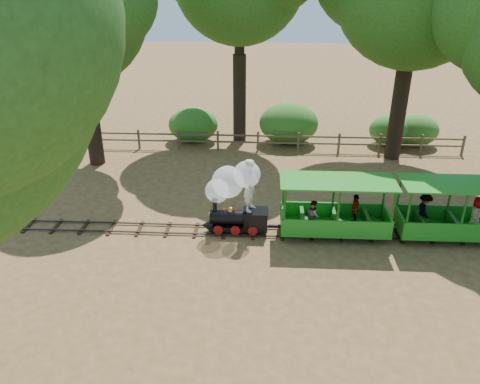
# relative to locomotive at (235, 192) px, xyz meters

# --- Properties ---
(ground) EXTENTS (90.00, 90.00, 0.00)m
(ground) POSITION_rel_locomotive_xyz_m (1.63, -0.07, -1.53)
(ground) COLOR olive
(ground) RESTS_ON ground
(track) EXTENTS (22.00, 1.00, 0.10)m
(track) POSITION_rel_locomotive_xyz_m (1.63, -0.07, -1.47)
(track) COLOR #3F3D3A
(track) RESTS_ON ground
(locomotive) EXTENTS (2.30, 1.08, 2.76)m
(locomotive) POSITION_rel_locomotive_xyz_m (0.00, 0.00, 0.00)
(locomotive) COLOR black
(locomotive) RESTS_ON ground
(carriage_front) EXTENTS (3.77, 1.54, 1.96)m
(carriage_front) POSITION_rel_locomotive_xyz_m (3.37, -0.09, -0.75)
(carriage_front) COLOR #218D1E
(carriage_front) RESTS_ON track
(carriage_rear) EXTENTS (3.77, 1.54, 1.96)m
(carriage_rear) POSITION_rel_locomotive_xyz_m (7.24, -0.07, -0.71)
(carriage_rear) COLOR #218D1E
(carriage_rear) RESTS_ON track
(oak_nw) EXTENTS (7.18, 6.32, 9.49)m
(oak_nw) POSITION_rel_locomotive_xyz_m (-6.90, 6.00, 5.36)
(oak_nw) COLOR #2D2116
(oak_nw) RESTS_ON ground
(fence) EXTENTS (18.10, 0.10, 1.00)m
(fence) POSITION_rel_locomotive_xyz_m (1.63, 7.93, -0.95)
(fence) COLOR brown
(fence) RESTS_ON ground
(shrub_west) EXTENTS (2.59, 1.99, 1.79)m
(shrub_west) POSITION_rel_locomotive_xyz_m (-2.79, 9.23, -0.64)
(shrub_west) COLOR #2D6B1E
(shrub_west) RESTS_ON ground
(shrub_mid_w) EXTENTS (3.04, 2.34, 2.11)m
(shrub_mid_w) POSITION_rel_locomotive_xyz_m (2.18, 9.23, -0.48)
(shrub_mid_w) COLOR #2D6B1E
(shrub_mid_w) RESTS_ON ground
(shrub_mid_e) EXTENTS (2.28, 1.75, 1.58)m
(shrub_mid_e) POSITION_rel_locomotive_xyz_m (7.46, 9.23, -0.75)
(shrub_mid_e) COLOR #2D6B1E
(shrub_mid_e) RESTS_ON ground
(shrub_east) EXTENTS (2.32, 1.79, 1.61)m
(shrub_east) POSITION_rel_locomotive_xyz_m (8.67, 9.23, -0.73)
(shrub_east) COLOR #2D6B1E
(shrub_east) RESTS_ON ground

